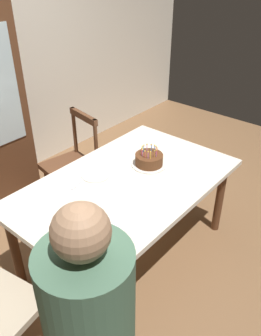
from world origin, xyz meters
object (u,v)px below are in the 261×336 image
at_px(dining_table, 126,190).
at_px(plate_near_celebrant, 106,228).
at_px(chair_spindle_back, 72,165).
at_px(birthday_cake, 149,160).
at_px(plate_far_side, 96,175).

xyz_separation_m(dining_table, plate_near_celebrant, (-0.48, -0.24, 0.08)).
relative_size(dining_table, chair_spindle_back, 1.82).
height_order(birthday_cake, chair_spindle_back, chair_spindle_back).
distance_m(plate_near_celebrant, plate_far_side, 0.62).
relative_size(plate_far_side, chair_spindle_back, 0.23).
bearing_deg(birthday_cake, chair_spindle_back, 98.00).
bearing_deg(chair_spindle_back, plate_far_side, -113.95).
xyz_separation_m(dining_table, chair_spindle_back, (0.18, 0.85, -0.20)).
bearing_deg(birthday_cake, dining_table, -177.10).
bearing_deg(plate_near_celebrant, dining_table, 26.63).
distance_m(dining_table, plate_far_side, 0.27).
bearing_deg(chair_spindle_back, dining_table, -102.21).
bearing_deg(plate_far_side, birthday_cake, -30.08).
bearing_deg(plate_far_side, plate_near_celebrant, -129.21).
bearing_deg(birthday_cake, plate_near_celebrant, -161.87).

